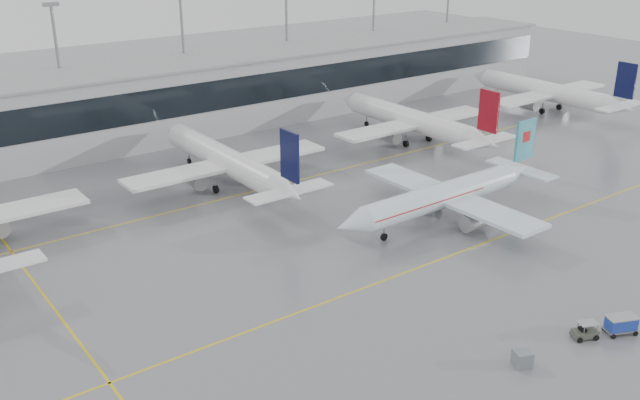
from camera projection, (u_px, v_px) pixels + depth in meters
ground at (388, 279)px, 74.24m from camera, size 320.00×320.00×0.00m
taxi_line_main at (388, 279)px, 74.24m from camera, size 120.00×0.25×0.01m
taxi_line_north at (242, 194)px, 96.69m from camera, size 120.00×0.25×0.01m
taxi_line_cross at (52, 307)px, 69.02m from camera, size 0.25×60.00×0.01m
terminal at (143, 104)px, 118.40m from camera, size 180.00×15.00×12.00m
terminal_glass at (161, 104)px, 112.19m from camera, size 180.00×0.20×5.00m
terminal_roof at (139, 67)px, 116.09m from camera, size 182.00×16.00×0.40m
light_masts at (124, 54)px, 120.15m from camera, size 156.40×1.00×22.60m
air_canada_jet at (448, 194)px, 87.68m from camera, size 33.99×26.45×10.43m
parked_jet_c at (227, 161)px, 98.07m from camera, size 29.64×36.96×11.72m
parked_jet_d at (414, 121)px, 117.26m from camera, size 29.64×36.96×11.72m
parked_jet_e at (548, 92)px, 136.44m from camera, size 29.64×36.96×11.72m
baggage_tug at (585, 333)px, 63.71m from camera, size 3.29×2.11×1.59m
baggage_cart at (621, 323)px, 64.29m from camera, size 3.19×2.54×1.74m
gse_unit at (522, 359)px, 59.72m from camera, size 1.82×1.76×1.42m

